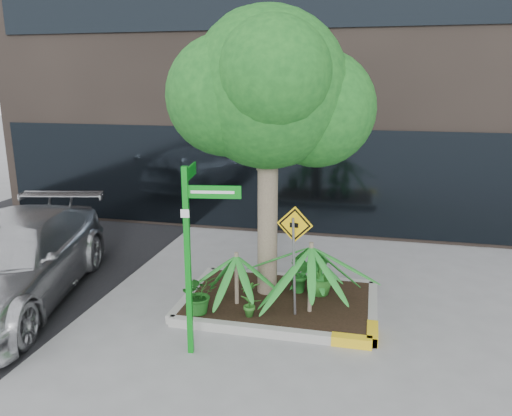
% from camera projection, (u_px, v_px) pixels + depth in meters
% --- Properties ---
extents(ground, '(80.00, 80.00, 0.00)m').
position_uv_depth(ground, '(265.00, 312.00, 8.53)').
color(ground, gray).
rests_on(ground, ground).
extents(planter, '(3.35, 2.36, 0.15)m').
position_uv_depth(planter, '(281.00, 301.00, 8.71)').
color(planter, '#9E9E99').
rests_on(planter, ground).
extents(tree, '(3.38, 3.00, 5.08)m').
position_uv_depth(tree, '(268.00, 89.00, 8.14)').
color(tree, gray).
rests_on(tree, ground).
extents(palm_front, '(1.34, 1.34, 1.49)m').
position_uv_depth(palm_front, '(311.00, 247.00, 7.96)').
color(palm_front, gray).
rests_on(palm_front, ground).
extents(palm_left, '(1.03, 1.03, 1.15)m').
position_uv_depth(palm_left, '(236.00, 256.00, 8.31)').
color(palm_left, gray).
rests_on(palm_left, ground).
extents(palm_back, '(0.70, 0.70, 0.77)m').
position_uv_depth(palm_back, '(316.00, 258.00, 9.03)').
color(palm_back, gray).
rests_on(palm_back, ground).
extents(parked_car, '(3.20, 5.54, 1.51)m').
position_uv_depth(parked_car, '(12.00, 261.00, 8.78)').
color(parked_car, silver).
rests_on(parked_car, ground).
extents(shrub_a, '(0.84, 0.84, 0.67)m').
position_uv_depth(shrub_a, '(199.00, 294.00, 8.10)').
color(shrub_a, '#185518').
rests_on(shrub_a, planter).
extents(shrub_b, '(0.59, 0.59, 0.74)m').
position_uv_depth(shrub_b, '(320.00, 275.00, 8.79)').
color(shrub_b, '#287121').
rests_on(shrub_b, planter).
extents(shrub_c, '(0.46, 0.46, 0.62)m').
position_uv_depth(shrub_c, '(250.00, 298.00, 7.99)').
color(shrub_c, '#296A20').
rests_on(shrub_c, planter).
extents(shrub_d, '(0.54, 0.54, 0.69)m').
position_uv_depth(shrub_d, '(300.00, 274.00, 8.87)').
color(shrub_d, '#1E6920').
rests_on(shrub_d, planter).
extents(street_sign_post, '(0.88, 0.80, 2.75)m').
position_uv_depth(street_sign_post, '(192.00, 240.00, 6.91)').
color(street_sign_post, '#0C8819').
rests_on(street_sign_post, ground).
extents(cattle_sign, '(0.57, 0.28, 1.85)m').
position_uv_depth(cattle_sign, '(294.00, 244.00, 7.68)').
color(cattle_sign, slate).
rests_on(cattle_sign, ground).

